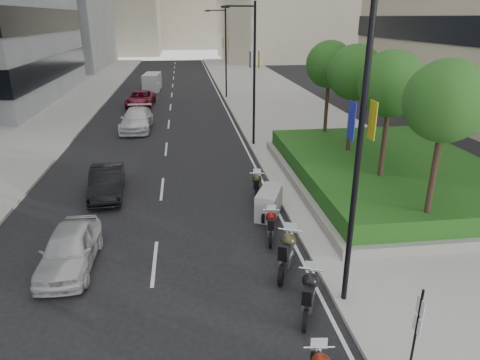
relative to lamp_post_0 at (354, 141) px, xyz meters
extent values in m
plane|color=black|center=(-4.14, -1.00, -5.07)|extent=(160.00, 160.00, 0.00)
cube|color=#9E9B93|center=(4.86, 29.00, -4.99)|extent=(10.00, 100.00, 0.15)
cube|color=#9E9B93|center=(-16.14, 29.00, -4.99)|extent=(8.00, 100.00, 0.15)
cube|color=silver|center=(-0.44, 29.00, -5.06)|extent=(0.12, 100.00, 0.01)
cube|color=silver|center=(-5.64, 29.00, -5.06)|extent=(0.12, 100.00, 0.01)
cube|color=gray|center=(5.86, 9.00, -4.72)|extent=(10.00, 14.00, 0.40)
cube|color=#154714|center=(5.86, 9.00, -4.12)|extent=(9.40, 13.40, 0.80)
cylinder|color=#332319|center=(4.36, 3.00, -2.52)|extent=(0.22, 0.22, 4.00)
sphere|color=#225019|center=(4.36, 3.00, 0.38)|extent=(2.80, 2.80, 2.80)
cylinder|color=#332319|center=(4.36, 7.00, -2.52)|extent=(0.22, 0.22, 4.00)
sphere|color=#225019|center=(4.36, 7.00, 0.38)|extent=(2.80, 2.80, 2.80)
cylinder|color=#332319|center=(4.36, 11.00, -2.52)|extent=(0.22, 0.22, 4.00)
sphere|color=#225019|center=(4.36, 11.00, 0.38)|extent=(2.80, 2.80, 2.80)
cylinder|color=#332319|center=(4.36, 15.00, -2.52)|extent=(0.22, 0.22, 4.00)
sphere|color=#225019|center=(4.36, 15.00, 0.38)|extent=(2.80, 2.80, 2.80)
cylinder|color=black|center=(0.16, 0.00, -0.57)|extent=(0.16, 0.16, 9.00)
cube|color=gold|center=(0.44, 0.00, 0.53)|extent=(0.02, 0.45, 1.00)
cube|color=navy|center=(-0.12, 0.00, 0.53)|extent=(0.02, 0.45, 1.00)
cylinder|color=black|center=(0.16, 17.00, -0.57)|extent=(0.16, 0.16, 9.00)
cylinder|color=black|center=(-0.74, 17.00, 3.63)|extent=(1.80, 0.10, 0.10)
cube|color=black|center=(-1.64, 17.00, 3.58)|extent=(0.50, 0.22, 0.14)
cube|color=gold|center=(0.44, 17.00, 0.53)|extent=(0.02, 0.45, 1.00)
cube|color=navy|center=(-0.12, 17.00, 0.53)|extent=(0.02, 0.45, 1.00)
cylinder|color=black|center=(0.16, 35.00, -0.57)|extent=(0.16, 0.16, 9.00)
cylinder|color=black|center=(-0.74, 35.00, 3.63)|extent=(1.80, 0.10, 0.10)
cube|color=black|center=(-1.64, 35.00, 3.58)|extent=(0.50, 0.22, 0.14)
cube|color=gold|center=(0.44, 35.00, 0.53)|extent=(0.02, 0.45, 1.00)
cube|color=navy|center=(-0.12, 35.00, 0.53)|extent=(0.02, 0.45, 1.00)
cylinder|color=black|center=(0.66, -3.00, -3.82)|extent=(0.06, 0.06, 2.50)
cube|color=silver|center=(0.66, -3.00, -3.02)|extent=(0.02, 0.32, 0.42)
cube|color=silver|center=(0.66, -3.00, -3.52)|extent=(0.02, 0.32, 0.42)
cylinder|color=silver|center=(-1.56, -2.85, -4.02)|extent=(0.72, 0.12, 0.05)
cylinder|color=black|center=(-1.34, -1.05, -4.75)|extent=(0.35, 0.63, 0.63)
cylinder|color=black|center=(-0.73, 0.46, -4.75)|extent=(0.35, 0.63, 0.63)
cube|color=silver|center=(-1.06, -0.34, -4.58)|extent=(0.61, 0.92, 0.43)
sphere|color=black|center=(-0.93, -0.03, -4.19)|extent=(0.49, 0.49, 0.49)
cube|color=black|center=(-1.17, -0.62, -4.25)|extent=(0.55, 0.81, 0.16)
cylinder|color=silver|center=(-0.83, 0.22, -3.97)|extent=(0.72, 0.33, 0.05)
cylinder|color=black|center=(-1.52, 1.16, -4.72)|extent=(0.40, 0.69, 0.69)
cylinder|color=black|center=(-0.81, 2.80, -4.72)|extent=(0.40, 0.69, 0.69)
cube|color=silver|center=(-1.18, 1.93, -4.53)|extent=(0.68, 1.01, 0.47)
sphere|color=#35331D|center=(-1.04, 2.27, -4.10)|extent=(0.54, 0.54, 0.54)
cube|color=black|center=(-1.32, 1.62, -4.17)|extent=(0.62, 0.89, 0.18)
cylinder|color=silver|center=(-0.92, 2.54, -3.86)|extent=(0.78, 0.38, 0.06)
cylinder|color=black|center=(-1.39, 3.55, -4.79)|extent=(0.22, 0.57, 0.56)
cylinder|color=black|center=(-1.08, 4.96, -4.79)|extent=(0.22, 0.57, 0.56)
cube|color=silver|center=(-1.24, 4.21, -4.63)|extent=(0.43, 0.81, 0.38)
sphere|color=maroon|center=(-1.18, 4.50, -4.29)|extent=(0.43, 0.43, 0.43)
cube|color=black|center=(-1.30, 3.95, -4.34)|extent=(0.39, 0.71, 0.14)
cylinder|color=silver|center=(-1.13, 4.74, -4.09)|extent=(0.66, 0.19, 0.05)
cylinder|color=black|center=(-1.23, 5.58, -4.78)|extent=(0.34, 0.58, 0.58)
cylinder|color=black|center=(-0.61, 6.94, -4.78)|extent=(0.34, 0.58, 0.58)
cube|color=gray|center=(-0.92, 6.26, -4.46)|extent=(1.53, 2.12, 1.17)
cylinder|color=black|center=(-1.26, 7.56, -4.77)|extent=(0.23, 0.60, 0.59)
cylinder|color=black|center=(-0.96, 9.06, -4.77)|extent=(0.23, 0.60, 0.59)
cube|color=silver|center=(-1.12, 8.26, -4.61)|extent=(0.44, 0.85, 0.40)
sphere|color=#2C2B18|center=(-1.06, 8.57, -4.24)|extent=(0.46, 0.46, 0.46)
cube|color=black|center=(-1.17, 7.98, -4.30)|extent=(0.40, 0.75, 0.15)
cylinder|color=silver|center=(-1.01, 8.83, -4.03)|extent=(0.70, 0.18, 0.05)
imported|color=#B1B1B3|center=(-8.45, 3.14, -4.36)|extent=(1.68, 4.14, 1.41)
imported|color=black|center=(-8.20, 9.50, -4.37)|extent=(1.81, 4.32, 1.39)
imported|color=silver|center=(-7.97, 22.50, -4.28)|extent=(2.34, 5.48, 1.57)
imported|color=maroon|center=(-8.48, 31.80, -4.35)|extent=(2.73, 5.32, 1.44)
cube|color=silver|center=(-7.94, 41.76, -4.12)|extent=(2.06, 4.62, 1.89)
cube|color=silver|center=(-7.94, 40.05, -4.57)|extent=(1.79, 1.21, 0.99)
cylinder|color=black|center=(-8.66, 40.14, -4.75)|extent=(0.23, 0.63, 0.63)
cylinder|color=black|center=(-7.22, 40.14, -4.75)|extent=(0.23, 0.63, 0.63)
cylinder|color=black|center=(-8.66, 43.20, -4.75)|extent=(0.23, 0.63, 0.63)
cylinder|color=black|center=(-7.22, 43.20, -4.75)|extent=(0.23, 0.63, 0.63)
camera|label=1|loc=(-4.36, -10.28, 3.02)|focal=32.00mm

